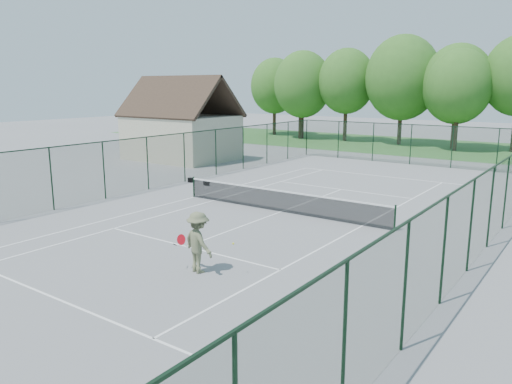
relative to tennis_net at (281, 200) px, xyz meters
The scene contains 10 objects.
ground 0.58m from the tennis_net, ahead, with size 140.00×140.00×0.00m, color gray.
grass_far 30.01m from the tennis_net, 90.00° to the left, with size 80.00×16.00×0.01m, color #3D7934.
court_lines 0.57m from the tennis_net, ahead, with size 11.05×23.85×0.01m.
tennis_net is the anchor object (origin of this frame).
fence_enclosure 0.98m from the tennis_net, ahead, with size 18.05×36.05×3.02m.
utility_building 19.04m from the tennis_net, 147.99° to the left, with size 8.60×6.27×6.63m.
tree_line_far 30.48m from the tennis_net, 90.00° to the left, with size 39.40×6.40×9.70m.
sports_bag_a 9.03m from the tennis_net, 160.62° to the left, with size 0.35×0.21×0.28m, color black.
sports_bag_b 7.64m from the tennis_net, 158.30° to the left, with size 0.35×0.22×0.27m, color black.
tennis_player 8.31m from the tennis_net, 75.43° to the right, with size 1.99×1.02×1.96m.
Camera 1 is at (12.29, -19.16, 5.77)m, focal length 35.00 mm.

